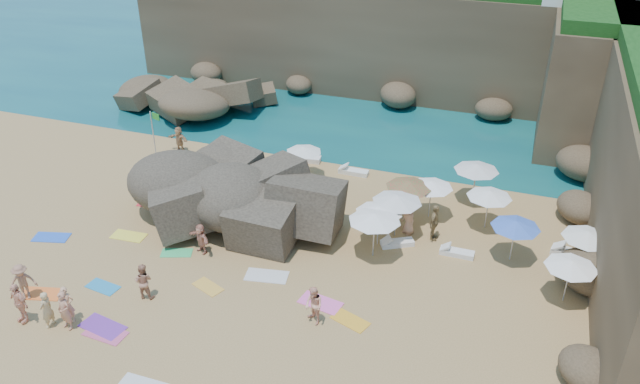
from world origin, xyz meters
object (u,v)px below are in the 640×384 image
(person_stand_1, at_px, (143,281))
(person_stand_2, at_px, (289,177))
(lounger_0, at_px, (304,159))
(parasol_0, at_px, (304,149))
(person_stand_3, at_px, (434,223))
(person_stand_4, at_px, (409,219))
(person_stand_6, at_px, (47,310))
(parasol_2, at_px, (477,167))
(flag_pole, at_px, (155,132))
(person_stand_0, at_px, (67,305))
(parasol_1, at_px, (432,184))
(person_stand_5, at_px, (179,139))
(rock_outcrop, at_px, (244,217))

(person_stand_1, bearing_deg, person_stand_2, -112.18)
(lounger_0, distance_m, person_stand_1, 14.86)
(parasol_0, relative_size, person_stand_2, 1.25)
(person_stand_3, bearing_deg, person_stand_4, 90.68)
(person_stand_6, bearing_deg, parasol_2, 137.31)
(flag_pole, xyz_separation_m, person_stand_0, (4.23, -13.59, -1.41))
(flag_pole, distance_m, parasol_1, 16.76)
(lounger_0, height_order, person_stand_6, person_stand_6)
(lounger_0, xyz_separation_m, person_stand_6, (-4.55, -17.64, 0.70))
(person_stand_2, distance_m, person_stand_3, 8.94)
(person_stand_5, bearing_deg, person_stand_3, -6.20)
(lounger_0, bearing_deg, flag_pole, -163.68)
(person_stand_1, relative_size, person_stand_5, 1.03)
(rock_outcrop, relative_size, lounger_0, 3.84)
(parasol_1, xyz_separation_m, lounger_0, (-8.54, 4.00, -1.80))
(parasol_2, relative_size, person_stand_3, 1.26)
(person_stand_2, height_order, person_stand_4, person_stand_2)
(person_stand_3, bearing_deg, person_stand_6, 136.47)
(person_stand_2, xyz_separation_m, person_stand_6, (-5.04, -13.90, 0.01))
(parasol_2, height_order, lounger_0, parasol_2)
(person_stand_6, bearing_deg, rock_outcrop, 160.01)
(parasol_0, xyz_separation_m, person_stand_4, (7.10, -3.92, -1.00))
(person_stand_0, distance_m, person_stand_6, 0.78)
(person_stand_1, height_order, person_stand_3, person_stand_3)
(parasol_0, bearing_deg, parasol_1, -14.36)
(parasol_1, distance_m, person_stand_3, 2.35)
(parasol_0, height_order, lounger_0, parasol_0)
(person_stand_3, distance_m, person_stand_6, 17.94)
(lounger_0, bearing_deg, person_stand_5, -177.80)
(flag_pole, relative_size, person_stand_0, 2.09)
(person_stand_2, bearing_deg, person_stand_1, 113.27)
(person_stand_2, distance_m, person_stand_6, 14.78)
(parasol_2, height_order, person_stand_5, parasol_2)
(person_stand_3, bearing_deg, person_stand_2, 81.28)
(person_stand_0, distance_m, person_stand_1, 3.16)
(person_stand_2, distance_m, person_stand_4, 7.66)
(lounger_0, xyz_separation_m, person_stand_3, (9.14, -6.04, 0.81))
(parasol_1, xyz_separation_m, person_stand_5, (-16.58, 2.72, -1.13))
(person_stand_1, relative_size, person_stand_6, 1.00)
(person_stand_0, xyz_separation_m, person_stand_1, (2.08, 2.38, 0.00))
(parasol_0, height_order, person_stand_0, parasol_0)
(parasol_2, bearing_deg, person_stand_5, 179.06)
(parasol_2, xyz_separation_m, person_stand_5, (-18.57, 0.30, -1.28))
(parasol_2, distance_m, person_stand_6, 22.05)
(person_stand_0, xyz_separation_m, person_stand_4, (11.82, 11.18, -0.02))
(parasol_2, height_order, person_stand_4, parasol_2)
(lounger_0, relative_size, person_stand_1, 1.19)
(rock_outcrop, xyz_separation_m, person_stand_4, (8.52, 1.39, 0.82))
(lounger_0, xyz_separation_m, person_stand_1, (-1.90, -14.72, 0.70))
(parasol_1, relative_size, person_stand_6, 1.32)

